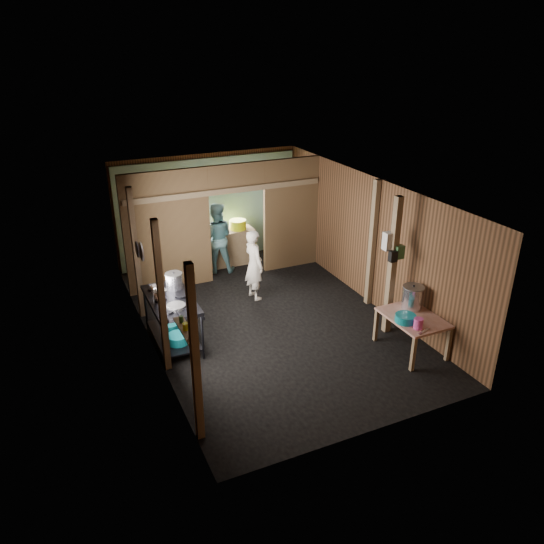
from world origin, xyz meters
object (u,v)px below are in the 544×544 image
gas_range (173,321)px  prep_table (411,333)px  yellow_tub (238,225)px  stock_pot (412,298)px  pink_bucket (418,324)px  stove_pot_large (174,281)px  cook (254,265)px

gas_range → prep_table: (3.71, -1.94, -0.12)m
yellow_tub → stock_pot: bearing=-72.8°
stock_pot → gas_range: bearing=156.7°
gas_range → stock_pot: (3.88, -1.67, 0.42)m
gas_range → yellow_tub: bearing=51.5°
prep_table → yellow_tub: (-1.29, 4.98, 0.63)m
gas_range → pink_bucket: (3.52, -2.29, 0.31)m
stove_pot_large → prep_table: bearing=-33.1°
stock_pot → cook: cook is taller
pink_bucket → cook: 3.70m
yellow_tub → prep_table: bearing=-75.4°
pink_bucket → yellow_tub: yellow_tub is taller
stove_pot_large → pink_bucket: (3.35, -2.66, -0.28)m
gas_range → yellow_tub: 3.92m
stove_pot_large → pink_bucket: size_ratio=1.73×
pink_bucket → yellow_tub: (-1.10, 5.33, 0.21)m
gas_range → stock_pot: size_ratio=3.44×
pink_bucket → yellow_tub: size_ratio=0.46×
stock_pot → pink_bucket: 0.72m
stove_pot_large → gas_range: bearing=-114.6°
gas_range → cook: 2.32m
stock_pot → prep_table: bearing=-121.8°
gas_range → prep_table: 4.19m
stock_pot → pink_bucket: stock_pot is taller
stove_pot_large → pink_bucket: 4.29m
gas_range → pink_bucket: bearing=-33.0°
stove_pot_large → cook: 2.01m
pink_bucket → gas_range: bearing=147.0°
prep_table → stove_pot_large: stove_pot_large is taller
pink_bucket → stove_pot_large: bearing=141.6°
pink_bucket → yellow_tub: bearing=101.7°
gas_range → stock_pot: bearing=-23.3°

